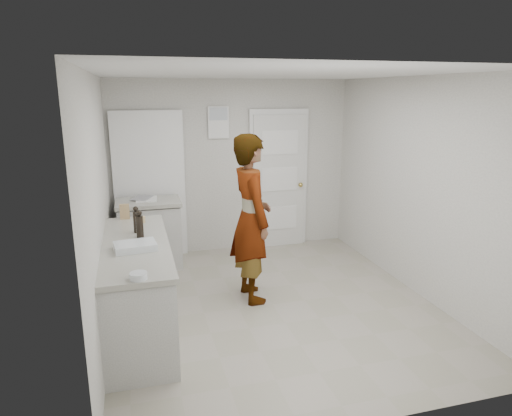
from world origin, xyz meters
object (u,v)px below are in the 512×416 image
object	(u,v)px
person	(251,219)
egg_bowl	(138,276)
spice_jar	(143,220)
oil_cruet_b	(136,220)
baking_dish	(135,246)
cake_mix_box	(125,212)
oil_cruet_a	(140,224)

from	to	relation	value
person	egg_bowl	world-z (taller)	person
spice_jar	oil_cruet_b	size ratio (longest dim) A/B	0.26
spice_jar	baking_dish	distance (m)	0.88
cake_mix_box	oil_cruet_b	xyz separation A→B (m)	(0.12, -0.56, 0.05)
person	cake_mix_box	distance (m)	1.43
person	baking_dish	size ratio (longest dim) A/B	4.80
oil_cruet_a	egg_bowl	world-z (taller)	oil_cruet_a
person	cake_mix_box	world-z (taller)	person
cake_mix_box	spice_jar	distance (m)	0.29
cake_mix_box	oil_cruet_a	bearing A→B (deg)	-77.37
cake_mix_box	spice_jar	size ratio (longest dim) A/B	2.37
spice_jar	oil_cruet_b	bearing A→B (deg)	-102.05
cake_mix_box	spice_jar	world-z (taller)	cake_mix_box
oil_cruet_b	person	bearing A→B (deg)	5.15
oil_cruet_a	person	bearing A→B (deg)	13.12
oil_cruet_a	egg_bowl	distance (m)	1.07
oil_cruet_b	spice_jar	bearing A→B (deg)	77.95
cake_mix_box	oil_cruet_b	world-z (taller)	oil_cruet_b
oil_cruet_b	baking_dish	size ratio (longest dim) A/B	0.70
oil_cruet_b	egg_bowl	size ratio (longest dim) A/B	2.04
egg_bowl	person	bearing A→B (deg)	47.12
oil_cruet_b	baking_dish	distance (m)	0.54
person	cake_mix_box	size ratio (longest dim) A/B	11.03
oil_cruet_a	baking_dish	world-z (taller)	oil_cruet_a
person	egg_bowl	xyz separation A→B (m)	(-1.25, -1.35, 0.00)
person	baking_dish	distance (m)	1.42
oil_cruet_a	oil_cruet_b	distance (m)	0.17
person	oil_cruet_b	size ratio (longest dim) A/B	6.84
cake_mix_box	baking_dish	distance (m)	1.10
cake_mix_box	spice_jar	bearing A→B (deg)	-47.20
oil_cruet_a	baking_dish	distance (m)	0.38
person	egg_bowl	size ratio (longest dim) A/B	13.96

